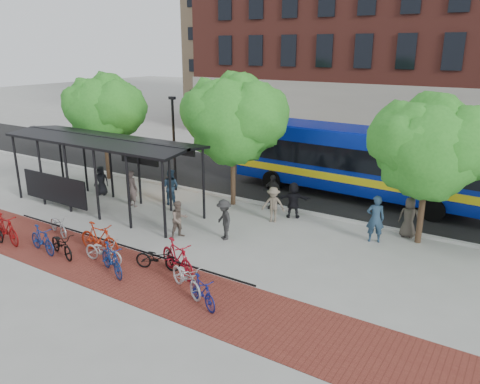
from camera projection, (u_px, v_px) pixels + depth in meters
The scene contains 32 objects.
ground at pixel (250, 238), 19.48m from camera, with size 160.00×160.00×0.00m, color #9E9E99.
asphalt_street at pixel (325, 190), 25.92m from camera, with size 160.00×8.00×0.01m, color black.
curb at pixel (293, 210), 22.69m from camera, with size 160.00×0.25×0.12m, color #B7B7B2.
brick_strip at pixel (128, 273), 16.48m from camera, with size 24.00×3.00×0.01m, color maroon.
bike_rack_rail at pixel (121, 255), 17.87m from camera, with size 12.00×0.05×0.95m, color black.
bus_shelter at pixel (100, 148), 22.36m from camera, with size 10.60×3.07×3.60m.
tree_a at pixel (105, 108), 27.01m from camera, with size 4.90×4.00×6.18m.
tree_b at pixel (235, 116), 22.33m from camera, with size 5.15×4.20×6.47m.
tree_c at pixel (432, 144), 17.85m from camera, with size 4.66×3.80×5.92m.
lamp_post_left at pixel (174, 141), 25.14m from camera, with size 0.35×0.20×5.12m.
bus at pixel (358, 158), 24.25m from camera, with size 13.53×3.70×3.62m.
bike_1 at pixel (6, 229), 18.84m from camera, with size 0.57×2.04×1.22m, color maroon.
bike_2 at pixel (58, 225), 19.70m from camera, with size 0.60×1.71×0.90m, color gray.
bike_3 at pixel (42, 240), 17.98m from camera, with size 0.50×1.77×1.06m, color navy.
bike_4 at pixel (62, 245), 17.68m from camera, with size 0.63×1.79×0.94m, color black.
bike_5 at pixel (99, 238), 17.95m from camera, with size 0.57×2.00×1.20m, color #9E260E.
bike_6 at pixel (103, 251), 17.16m from camera, with size 0.61×1.75×0.92m, color #A7A7AA.
bike_7 at pixel (111, 259), 16.26m from camera, with size 0.52×1.84×1.11m, color navy.
bike_8 at pixel (158, 258), 16.62m from camera, with size 0.60×1.72×0.90m, color black.
bike_9 at pixel (177, 258), 16.21m from camera, with size 0.59×2.10×1.26m, color maroon.
bike_10 at pixel (186, 278), 15.06m from camera, with size 0.68×1.95×1.02m, color silver.
bike_11 at pixel (202, 291), 14.28m from camera, with size 0.46×1.61×0.97m, color navy.
pedestrian_0 at pixel (101, 180), 24.97m from camera, with size 0.76×0.50×1.56m, color black.
pedestrian_1 at pixel (132, 189), 23.09m from camera, with size 0.67×0.44×1.84m, color #493D3A.
pedestrian_2 at pixel (171, 187), 23.36m from camera, with size 0.89×0.70×1.84m, color #1F3449.
pedestrian_3 at pixel (273, 205), 21.07m from camera, with size 1.05×0.61×1.63m, color #64594A.
pedestrian_4 at pixel (272, 192), 22.82m from camera, with size 1.00×0.42×1.70m, color #272727.
pedestrian_5 at pixel (293, 200), 21.59m from camera, with size 1.57×0.50×1.70m, color black.
pedestrian_6 at pixel (409, 217), 19.37m from camera, with size 0.84×0.55×1.72m, color #3F3932.
pedestrian_7 at pixel (375, 219), 18.85m from camera, with size 0.72×0.47×1.97m, color #21374E.
pedestrian_8 at pixel (179, 219), 19.33m from camera, with size 0.77×0.60×1.59m, color brown.
pedestrian_9 at pixel (224, 220), 19.15m from camera, with size 1.10×0.63×1.70m, color #252525.
Camera 1 is at (9.31, -15.43, 7.65)m, focal length 35.00 mm.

